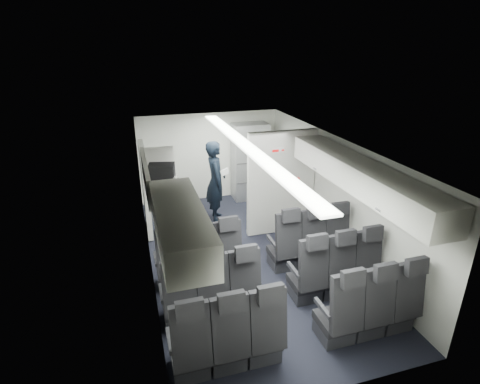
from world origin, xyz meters
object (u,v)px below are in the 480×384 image
boarding_door (145,189)px  flight_attendant (216,181)px  seat_row_rear (302,325)px  seat_row_mid (276,284)px  carry_on_bag (162,172)px  galley_unit (250,162)px  seat_row_front (256,253)px

boarding_door → flight_attendant: size_ratio=1.04×
seat_row_rear → flight_attendant: (-0.15, 4.08, 0.49)m
seat_row_mid → carry_on_bag: bearing=132.6°
flight_attendant → boarding_door: bearing=102.7°
seat_row_mid → carry_on_bag: 2.48m
galley_unit → seat_row_rear: bearing=-100.6°
seat_row_rear → galley_unit: galley_unit is taller
galley_unit → boarding_door: size_ratio=1.02×
seat_row_front → carry_on_bag: bearing=156.1°
seat_row_front → carry_on_bag: size_ratio=8.21×
seat_row_front → seat_row_mid: bearing=-90.0°
seat_row_mid → carry_on_bag: size_ratio=8.21×
flight_attendant → carry_on_bag: (-1.25, -1.66, 0.89)m
seat_row_front → seat_row_mid: same height
boarding_door → galley_unit: bearing=24.3°
galley_unit → boarding_door: 2.84m
seat_row_mid → seat_row_front: bearing=90.0°
seat_row_rear → galley_unit: bearing=79.4°
galley_unit → carry_on_bag: (-2.35, -2.63, 0.83)m
galley_unit → boarding_door: galley_unit is taller
flight_attendant → seat_row_mid: bearing=-171.9°
seat_row_mid → galley_unit: (0.95, 4.15, 0.55)m
seat_row_front → boarding_door: (-1.64, 2.09, 0.55)m
seat_row_front → flight_attendant: bearing=93.7°
seat_row_front → carry_on_bag: (-1.40, 0.62, 1.38)m
boarding_door → carry_on_bag: (0.24, -1.47, 0.83)m
seat_row_mid → flight_attendant: flight_attendant is taller
flight_attendant → carry_on_bag: size_ratio=4.42×
galley_unit → seat_row_front: bearing=-106.3°
seat_row_mid → boarding_door: 3.45m
seat_row_rear → boarding_door: boarding_door is taller
flight_attendant → seat_row_rear: bearing=-172.5°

